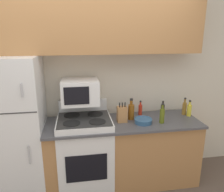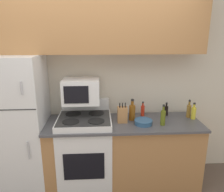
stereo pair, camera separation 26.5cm
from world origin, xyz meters
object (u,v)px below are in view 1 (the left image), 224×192
Objects in this scene: microwave at (80,92)px; bottle_cooking_spray at (189,110)px; bottle_olive_oil at (162,115)px; bowl at (143,121)px; bottle_whiskey at (131,111)px; bottle_vinegar at (184,108)px; knife_block at (122,114)px; bottle_soy_sauce at (163,108)px; bottle_hot_sauce at (140,109)px; refrigerator at (12,129)px; stove at (85,152)px.

microwave is 1.48m from bottle_cooking_spray.
bottle_olive_oil is (1.00, -0.23, -0.29)m from microwave.
bowl is 1.03× the size of bottle_cooking_spray.
bottle_whiskey is 0.77m from bottle_vinegar.
knife_block is 1.43× the size of bottle_soy_sauce.
bottle_whiskey is at bearing -175.97° from bottle_vinegar.
bottle_cooking_spray reaches higher than bottle_hot_sauce.
bottle_whiskey reaches higher than bottle_vinegar.
stove is at bearing -1.32° from refrigerator.
bottle_cooking_spray is at bearing -13.14° from bottle_hot_sauce.
bottle_whiskey reaches higher than bottle_soy_sauce.
refrigerator is at bearing 175.91° from bowl.
bottle_olive_oil is 0.49m from bottle_cooking_spray.
bottle_olive_oil is at bearing -13.78° from knife_block.
bottle_soy_sauce is at bearing 66.71° from bottle_olive_oil.
bottle_olive_oil reaches higher than knife_block.
bottle_whiskey reaches higher than knife_block.
bottle_soy_sauce is at bearing 154.09° from bottle_cooking_spray.
microwave is 1.74× the size of bottle_olive_oil.
bottle_olive_oil is at bearing -27.52° from bottle_whiskey.
refrigerator reaches higher than bottle_hot_sauce.
bowl is at bearing -4.09° from refrigerator.
bottle_vinegar is (0.90, 0.12, -0.01)m from knife_block.
bottle_whiskey is at bearing -4.49° from microwave.
bottle_vinegar is 1.33× the size of bottle_soy_sauce.
bottle_olive_oil is 0.48m from bottle_vinegar.
bottle_vinegar is 0.29m from bottle_soy_sauce.
stove is 2.46× the size of microwave.
bottle_soy_sauce is (0.37, 0.30, 0.04)m from bowl.
bowl is 0.24m from bottle_olive_oil.
bottle_olive_oil is 1.44× the size of bottle_soy_sauce.
knife_block is (0.51, -0.11, -0.29)m from microwave.
bottle_whiskey is 1.27× the size of bottle_cooking_spray.
bottle_soy_sauce reaches higher than bowl.
bottle_hot_sauce is 0.83× the size of bottle_vinegar.
stove is at bearing 172.69° from bowl.
bowl is 0.69m from bottle_vinegar.
refrigerator is at bearing -178.45° from bottle_whiskey.
microwave is at bearing -173.72° from bottle_hot_sauce.
knife_block is 0.15m from bottle_whiskey.
refrigerator reaches higher than bottle_soy_sauce.
bottle_vinegar is (0.65, 0.21, 0.06)m from bowl.
bowl is 1.26× the size of bottle_soy_sauce.
bottle_hot_sauce is at bearing 119.87° from bottle_olive_oil.
bottle_cooking_spray is (0.04, -0.06, -0.01)m from bottle_vinegar.
bottle_vinegar is at bearing 4.69° from stove.
stove is 4.94× the size of bowl.
knife_block is 0.66m from bottle_soy_sauce.
bowl is 1.13× the size of bottle_hot_sauce.
stove reaches higher than bottle_hot_sauce.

